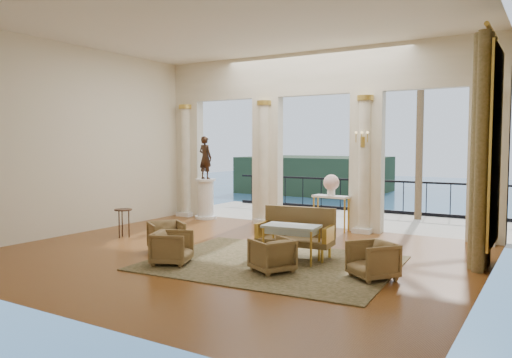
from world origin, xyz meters
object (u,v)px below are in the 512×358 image
Objects in this scene: console_table at (331,202)px; side_table at (123,213)px; settee at (297,233)px; armchair_a at (166,235)px; pedestal at (206,200)px; armchair_d at (172,246)px; armchair_b at (373,259)px; game_table at (291,229)px; statue at (205,158)px; armchair_c at (272,253)px.

side_table is (-3.73, -3.35, -0.16)m from console_table.
side_table is (-4.31, -0.28, 0.10)m from settee.
pedestal is (-1.99, 3.94, 0.22)m from armchair_a.
pedestal reaches higher than console_table.
armchair_d is 2.36m from settee.
armchair_b is 7.25m from pedestal.
console_table reaches higher than side_table.
armchair_d is (-3.37, -0.91, -0.00)m from armchair_b.
armchair_a is at bearing -175.54° from game_table.
game_table is 5.84m from statue.
console_table is at bearing -171.62° from statue.
settee is at bearing 98.86° from game_table.
armchair_c is 0.61× the size of game_table.
side_table is at bearing 105.15° from armchair_a.
pedestal is 0.95× the size of statue.
armchair_b is 6.08m from side_table.
game_table reaches higher than armchair_c.
statue reaches higher than game_table.
statue is 3.99m from console_table.
armchair_a is 2.63m from game_table.
armchair_a is 4.64m from statue.
pedestal is (-4.60, 4.25, 0.24)m from armchair_c.
armchair_d is at bearing 128.45° from statue.
armchair_a is 1.99m from side_table.
game_table is 4.44m from side_table.
settee is at bearing -34.15° from pedestal.
statue is at bearing 139.52° from settee.
armchair_b is 4.50m from console_table.
armchair_d is 4.88m from console_table.
settee is 2.26× the size of side_table.
console_table is at bearing -141.77° from armchair_c.
armchair_d is at bearing -150.80° from game_table.
armchair_b is 0.54× the size of statue.
armchair_a is at bearing 124.46° from statue.
armchair_d is 3.03m from side_table.
armchair_d and side_table have the same top height.
armchair_b is at bearing 156.12° from statue.
game_table reaches higher than armchair_a.
armchair_c is 0.84m from game_table.
armchair_c is 6.27m from pedestal.
armchair_c is at bearing -73.97° from console_table.
game_table is at bearing -81.53° from settee.
side_table is at bearing -131.92° from console_table.
console_table reaches higher than armchair_a.
armchair_c is at bearing -62.72° from armchair_a.
game_table is (2.57, 0.47, 0.28)m from armchair_a.
settee is 5.36m from pedestal.
settee is (-0.16, 1.24, 0.15)m from armchair_c.
pedestal reaches higher than settee.
statue is at bearing 60.93° from armchair_a.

